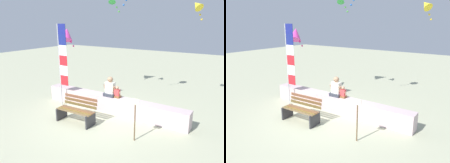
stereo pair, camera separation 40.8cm
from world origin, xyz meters
The scene contains 9 objects.
ground_plane centered at (0.00, 0.00, 0.00)m, with size 40.00×40.00×0.00m, color #ACAE8E.
seawall_ledge centered at (0.00, 0.99, 0.32)m, with size 6.10×0.48×0.63m, color beige.
park_bench centered at (-0.50, -0.42, 0.40)m, with size 1.43×0.67×0.88m.
person_adult centered at (-0.03, 1.00, 0.94)m, with size 0.51×0.37×0.77m.
person_child centered at (0.29, 1.00, 0.81)m, with size 0.29×0.21×0.45m.
flag_banner centered at (-2.01, 0.50, 1.97)m, with size 0.44×0.05×3.35m.
kite_yellow centered at (2.31, 3.72, 4.04)m, with size 0.61×0.58×0.83m.
kite_magenta centered at (-2.84, 1.69, 2.88)m, with size 0.85×0.93×0.96m.
sign_post centered at (1.79, -0.47, 0.78)m, with size 0.24×0.04×1.32m.
Camera 1 is at (4.40, -5.78, 3.41)m, focal length 35.26 mm.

